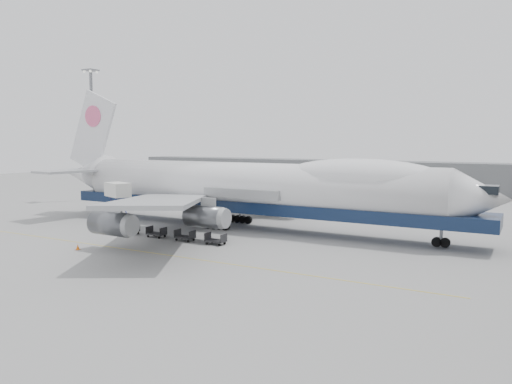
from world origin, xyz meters
The scene contains 12 objects.
ground centered at (0.00, 0.00, 0.00)m, with size 260.00×260.00×0.00m, color gray.
apron_line centered at (0.00, -6.00, 0.01)m, with size 60.00×0.15×0.01m, color gold.
hangar centered at (-10.00, 70.00, 3.50)m, with size 110.00×8.00×7.00m, color slate.
floodlight_mast centered at (-42.00, 24.00, 14.27)m, with size 2.40×2.40×25.43m.
airliner centered at (0.64, 12.00, 5.62)m, with size 67.00×55.30×19.98m.
catering_truck centered at (-17.15, 5.26, 3.42)m, with size 4.88×4.11×5.97m.
traffic_cone centered at (-9.40, -8.76, 0.29)m, with size 0.42×0.42×0.61m.
dolly_0 centered at (-15.25, 0.85, 0.53)m, with size 2.30×1.35×1.30m.
dolly_1 centered at (-10.87, 0.85, 0.53)m, with size 2.30×1.35×1.30m.
dolly_2 centered at (-6.50, 0.85, 0.53)m, with size 2.30×1.35×1.30m.
dolly_3 centered at (-2.12, 0.85, 0.53)m, with size 2.30×1.35×1.30m.
dolly_4 centered at (2.25, 0.85, 0.53)m, with size 2.30×1.35×1.30m.
Camera 1 is at (33.71, -45.89, 11.96)m, focal length 35.00 mm.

